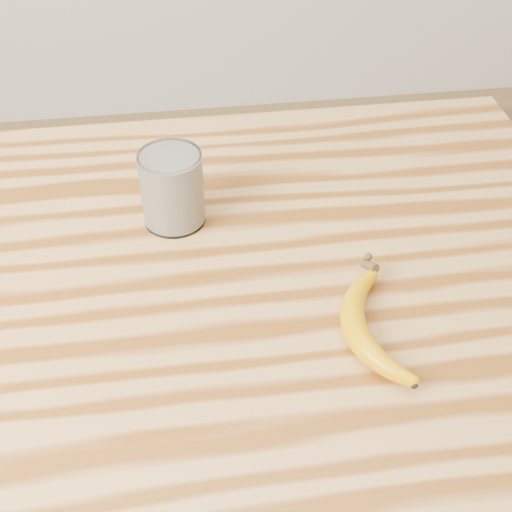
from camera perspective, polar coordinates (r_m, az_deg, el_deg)
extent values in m
cube|color=#B48146|center=(0.94, -7.13, -2.74)|extent=(1.20, 0.80, 0.04)
cylinder|color=brown|center=(1.59, 13.60, -3.96)|extent=(0.06, 0.06, 0.86)
cylinder|color=white|center=(0.99, -6.72, 5.37)|extent=(0.09, 0.09, 0.11)
torus|color=white|center=(0.96, -6.97, 7.95)|extent=(0.09, 0.09, 0.00)
cylinder|color=white|center=(0.99, -6.71, 5.34)|extent=(0.08, 0.08, 0.10)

